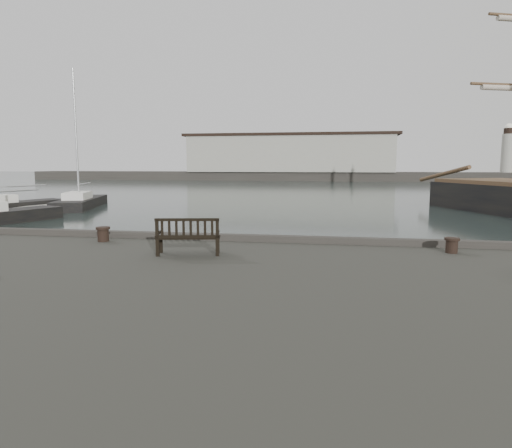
# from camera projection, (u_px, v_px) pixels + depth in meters

# --- Properties ---
(ground) EXTENTS (400.00, 400.00, 0.00)m
(ground) POSITION_uv_depth(u_px,v_px,m) (238.00, 292.00, 13.36)
(ground) COLOR black
(ground) RESTS_ON ground
(breakwater) EXTENTS (140.00, 9.50, 12.20)m
(breakwater) POSITION_uv_depth(u_px,v_px,m) (304.00, 162.00, 103.41)
(breakwater) COLOR #383530
(breakwater) RESTS_ON ground
(bench) EXTENTS (1.59, 0.82, 0.87)m
(bench) POSITION_uv_depth(u_px,v_px,m) (188.00, 243.00, 10.98)
(bench) COLOR black
(bench) RESTS_ON quay
(bollard_left) EXTENTS (0.47, 0.47, 0.41)m
(bollard_left) POSITION_uv_depth(u_px,v_px,m) (103.00, 234.00, 12.86)
(bollard_left) COLOR black
(bollard_left) RESTS_ON quay
(bollard_right) EXTENTS (0.44, 0.44, 0.37)m
(bollard_right) POSITION_uv_depth(u_px,v_px,m) (452.00, 245.00, 11.19)
(bollard_right) COLOR black
(bollard_right) RESTS_ON quay
(yacht_b) EXTENTS (5.13, 10.04, 13.06)m
(yacht_b) POSITION_uv_depth(u_px,v_px,m) (4.00, 210.00, 35.04)
(yacht_b) COLOR black
(yacht_b) RESTS_ON ground
(yacht_d) EXTENTS (5.33, 10.03, 12.18)m
(yacht_d) POSITION_uv_depth(u_px,v_px,m) (81.00, 205.00, 39.54)
(yacht_d) COLOR black
(yacht_d) RESTS_ON ground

